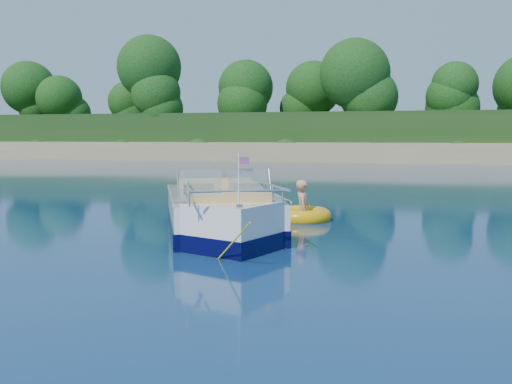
% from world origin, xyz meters
% --- Properties ---
extents(ground, '(160.00, 160.00, 0.00)m').
position_xyz_m(ground, '(0.00, 0.00, 0.00)').
color(ground, '#0B244D').
rests_on(ground, ground).
extents(shoreline, '(170.00, 59.00, 6.00)m').
position_xyz_m(shoreline, '(0.00, 63.77, 0.98)').
color(shoreline, '#917854').
rests_on(shoreline, ground).
extents(treeline, '(150.00, 7.12, 8.19)m').
position_xyz_m(treeline, '(0.04, 41.01, 5.55)').
color(treeline, black).
rests_on(treeline, ground).
extents(motorboat, '(3.67, 5.59, 2.00)m').
position_xyz_m(motorboat, '(-1.16, 1.96, 0.39)').
color(motorboat, white).
rests_on(motorboat, ground).
extents(tow_tube, '(1.69, 1.69, 0.39)m').
position_xyz_m(tow_tube, '(0.04, 4.56, 0.10)').
color(tow_tube, '#EBA409').
rests_on(tow_tube, ground).
extents(boy, '(0.54, 0.86, 1.58)m').
position_xyz_m(boy, '(0.07, 4.60, 0.00)').
color(boy, tan).
rests_on(boy, ground).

